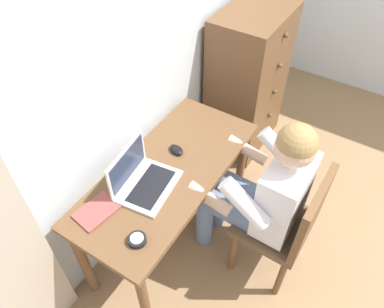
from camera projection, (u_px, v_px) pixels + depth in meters
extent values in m
cube|color=silver|center=(144.00, 44.00, 2.00)|extent=(4.80, 0.05, 2.50)
cube|color=brown|center=(168.00, 172.00, 2.08)|extent=(1.23, 0.55, 0.03)
cylinder|color=brown|center=(144.00, 302.00, 1.93)|extent=(0.06, 0.06, 0.69)
cylinder|color=brown|center=(241.00, 168.00, 2.59)|extent=(0.06, 0.06, 0.69)
cylinder|color=brown|center=(84.00, 261.00, 2.09)|extent=(0.06, 0.06, 0.69)
cylinder|color=brown|center=(189.00, 145.00, 2.75)|extent=(0.06, 0.06, 0.69)
cube|color=brown|center=(247.00, 83.00, 2.89)|extent=(0.64, 0.43, 1.17)
sphere|color=brown|center=(266.00, 136.00, 3.14)|extent=(0.04, 0.04, 0.04)
sphere|color=brown|center=(270.00, 115.00, 2.97)|extent=(0.04, 0.04, 0.04)
sphere|color=brown|center=(275.00, 92.00, 2.80)|extent=(0.04, 0.04, 0.04)
sphere|color=brown|center=(280.00, 66.00, 2.64)|extent=(0.04, 0.04, 0.04)
sphere|color=brown|center=(286.00, 36.00, 2.47)|extent=(0.04, 0.04, 0.04)
cube|color=brown|center=(274.00, 223.00, 2.17)|extent=(0.43, 0.41, 0.05)
cube|color=brown|center=(312.00, 214.00, 1.93)|extent=(0.42, 0.05, 0.42)
cylinder|color=brown|center=(257.00, 213.00, 2.49)|extent=(0.04, 0.04, 0.40)
cylinder|color=brown|center=(233.00, 251.00, 2.30)|extent=(0.04, 0.04, 0.40)
cylinder|color=brown|center=(302.00, 236.00, 2.37)|extent=(0.04, 0.04, 0.40)
cylinder|color=brown|center=(280.00, 278.00, 2.17)|extent=(0.04, 0.04, 0.40)
cylinder|color=#6B84AD|center=(248.00, 192.00, 2.27)|extent=(0.15, 0.40, 0.14)
cylinder|color=#6B84AD|center=(234.00, 213.00, 2.17)|extent=(0.15, 0.40, 0.14)
cylinder|color=#6B84AD|center=(218.00, 201.00, 2.52)|extent=(0.11, 0.11, 0.47)
cylinder|color=#6B84AD|center=(205.00, 219.00, 2.42)|extent=(0.11, 0.11, 0.47)
cube|color=white|center=(284.00, 196.00, 1.97)|extent=(0.36, 0.21, 0.46)
cylinder|color=white|center=(281.00, 151.00, 2.09)|extent=(0.10, 0.30, 0.25)
cylinder|color=white|center=(245.00, 204.00, 1.83)|extent=(0.10, 0.30, 0.25)
cylinder|color=#DBAD8E|center=(247.00, 150.00, 2.24)|extent=(0.08, 0.27, 0.11)
cylinder|color=#DBAD8E|center=(210.00, 199.00, 1.98)|extent=(0.08, 0.27, 0.11)
sphere|color=#DBAD8E|center=(295.00, 148.00, 1.71)|extent=(0.20, 0.20, 0.20)
sphere|color=#9E7A47|center=(297.00, 143.00, 1.69)|extent=(0.20, 0.20, 0.20)
cube|color=silver|center=(150.00, 186.00, 1.98)|extent=(0.37, 0.28, 0.02)
cube|color=black|center=(151.00, 186.00, 1.97)|extent=(0.30, 0.19, 0.00)
cube|color=silver|center=(127.00, 164.00, 1.93)|extent=(0.34, 0.05, 0.22)
cube|color=#2D3851|center=(128.00, 165.00, 1.93)|extent=(0.30, 0.04, 0.18)
ellipsoid|color=black|center=(176.00, 150.00, 2.16)|extent=(0.09, 0.11, 0.03)
cylinder|color=black|center=(137.00, 240.00, 1.75)|extent=(0.09, 0.09, 0.03)
cylinder|color=silver|center=(137.00, 238.00, 1.73)|extent=(0.06, 0.06, 0.00)
cube|color=#994742|center=(97.00, 211.00, 1.87)|extent=(0.23, 0.18, 0.01)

